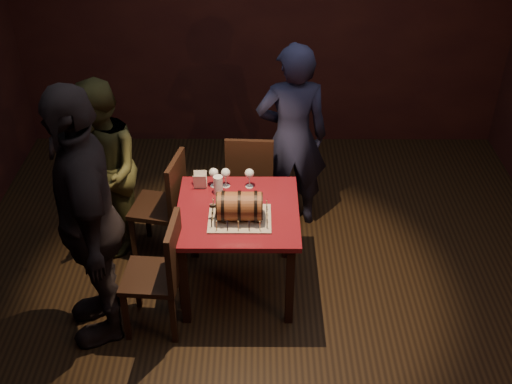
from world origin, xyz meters
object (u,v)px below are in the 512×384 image
pint_of_ale (218,185)px  wine_glass_right (249,174)px  wine_glass_mid (226,174)px  person_left_front (87,218)px  chair_left_front (162,270)px  person_left_rear (103,170)px  chair_left_rear (166,201)px  wine_glass_left (214,173)px  person_back (292,138)px  chair_back (250,176)px  barrel_cake (239,206)px  pub_table (238,222)px

pint_of_ale → wine_glass_right: bearing=21.0°
wine_glass_mid → person_left_front: 1.15m
chair_left_front → person_left_rear: (-0.58, 0.94, 0.24)m
chair_left_rear → wine_glass_left: bearing=-16.3°
chair_left_front → person_back: person_back is taller
pint_of_ale → chair_left_front: chair_left_front is taller
pint_of_ale → person_left_front: person_left_front is taller
wine_glass_left → chair_left_front: 0.87m
chair_back → wine_glass_right: bearing=-89.8°
barrel_cake → person_back: bearing=67.9°
pub_table → pint_of_ale: pint_of_ale is taller
barrel_cake → chair_left_rear: 0.89m
wine_glass_mid → pint_of_ale: (-0.05, -0.10, -0.04)m
wine_glass_left → person_back: 0.86m
wine_glass_mid → person_back: person_back is taller
pub_table → barrel_cake: bearing=-81.2°
pub_table → person_left_front: person_left_front is taller
pub_table → person_left_rear: size_ratio=0.59×
wine_glass_mid → chair_back: chair_back is taller
wine_glass_right → chair_left_front: 1.00m
wine_glass_left → pint_of_ale: size_ratio=1.07×
person_back → person_left_front: bearing=37.8°
person_back → person_left_rear: 1.58m
chair_left_front → barrel_cake: bearing=28.3°
barrel_cake → person_back: person_back is taller
barrel_cake → chair_left_front: bearing=-151.7°
wine_glass_left → person_back: (0.63, 0.59, -0.02)m
barrel_cake → wine_glass_left: 0.48m
wine_glass_mid → barrel_cake: bearing=-74.7°
pub_table → person_left_rear: person_left_rear is taller
wine_glass_right → chair_left_front: chair_left_front is taller
chair_left_front → pint_of_ale: bearing=59.2°
barrel_cake → person_back: size_ratio=0.22×
pub_table → person_left_front: 1.12m
pub_table → person_back: person_back is taller
wine_glass_left → wine_glass_mid: size_ratio=1.00×
wine_glass_mid → chair_left_rear: bearing=166.3°
pint_of_ale → chair_left_rear: bearing=153.9°
person_back → pub_table: bearing=59.3°
barrel_cake → chair_left_rear: (-0.61, 0.55, -0.34)m
wine_glass_right → chair_back: size_ratio=0.17×
barrel_cake → person_left_front: 1.05m
pint_of_ale → person_left_rear: bearing=161.7°
wine_glass_right → person_back: 0.70m
pub_table → person_left_rear: (-1.10, 0.53, 0.12)m
person_left_rear → wine_glass_left: bearing=52.8°
wine_glass_mid → wine_glass_right: (0.18, -0.01, 0.00)m
wine_glass_mid → chair_back: 0.64m
wine_glass_right → chair_back: (-0.00, 0.51, -0.35)m
pub_table → person_left_front: (-0.98, -0.41, 0.33)m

